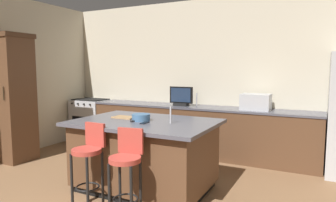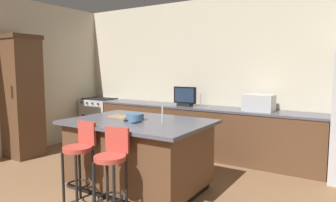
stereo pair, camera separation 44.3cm
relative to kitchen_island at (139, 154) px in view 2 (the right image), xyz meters
name	(u,v)px [view 2 (the right image)]	position (x,y,z in m)	size (l,w,h in m)	color
wall_back	(210,76)	(0.01, 2.25, 0.99)	(6.55, 0.12, 2.93)	beige
wall_left	(12,77)	(-3.06, 0.10, 0.99)	(0.12, 4.70, 2.93)	beige
counter_back	(200,131)	(0.00, 1.87, -0.02)	(4.33, 0.62, 0.92)	brown
kitchen_island	(139,154)	(0.00, 0.00, 0.00)	(1.86, 1.29, 0.93)	black
range_oven	(100,119)	(-2.56, 1.86, -0.01)	(0.78, 0.63, 0.94)	#B7BABF
cabinet_tower	(22,94)	(-2.72, 0.07, 0.67)	(0.60, 0.59, 2.21)	brown
microwave	(259,103)	(1.08, 1.87, 0.58)	(0.48, 0.36, 0.27)	#B7BABF
tv_monitor	(185,97)	(-0.30, 1.81, 0.61)	(0.46, 0.16, 0.36)	black
sink_faucet_back	(201,100)	(-0.04, 1.97, 0.56)	(0.02, 0.02, 0.24)	#B2B2B7
sink_faucet_island	(162,115)	(0.38, 0.00, 0.57)	(0.02, 0.02, 0.22)	#B2B2B7
bar_stool_left	(80,155)	(-0.31, -0.75, 0.12)	(0.34, 0.34, 0.98)	#B23D33
bar_stool_right	(112,165)	(0.27, -0.82, 0.12)	(0.34, 0.36, 0.98)	#B23D33
fruit_bowl	(135,117)	(-0.05, -0.02, 0.50)	(0.24, 0.24, 0.09)	#3F668C
cell_phone	(137,122)	(0.09, -0.15, 0.46)	(0.07, 0.15, 0.01)	black
tv_remote	(130,120)	(-0.07, -0.09, 0.47)	(0.04, 0.17, 0.02)	black
cutting_board	(121,117)	(-0.37, 0.07, 0.46)	(0.32, 0.20, 0.02)	#A87F51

